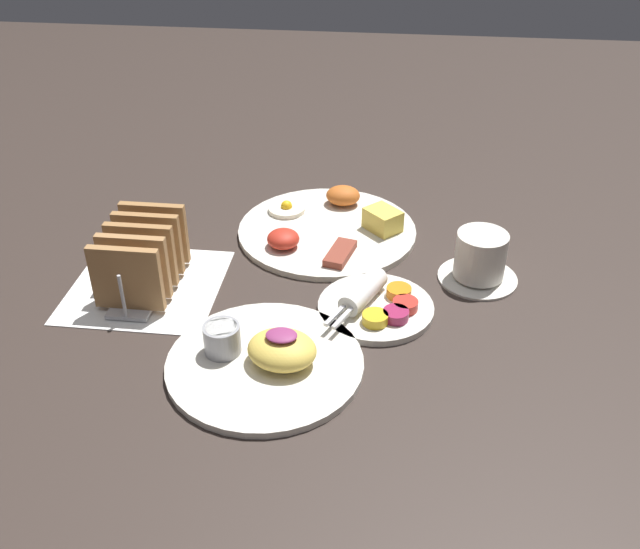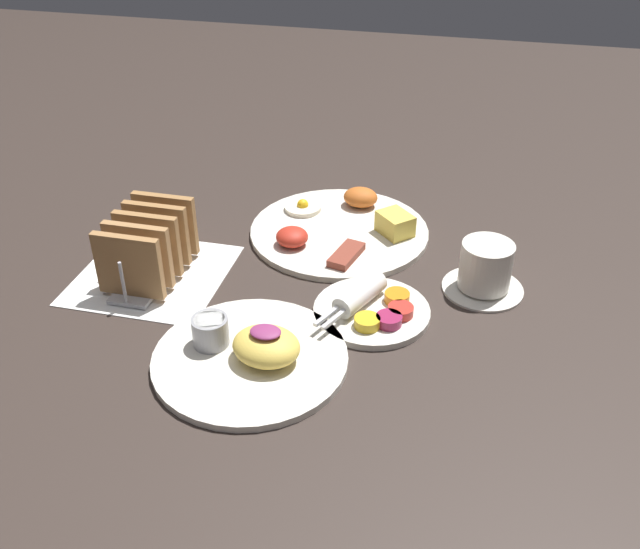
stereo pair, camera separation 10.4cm
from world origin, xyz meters
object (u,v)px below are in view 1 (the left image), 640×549
Objects in this scene: plate_breakfast at (329,227)px; coffee_cup at (480,259)px; plate_condiments at (376,304)px; toast_rack at (142,257)px; plate_foreground at (265,357)px.

coffee_cup reaches higher than plate_breakfast.
toast_rack is (-0.34, 0.02, 0.04)m from plate_condiments.
plate_breakfast is 0.32m from toast_rack.
toast_rack is at bearing 176.39° from plate_condiments.
plate_condiments is 0.92× the size of toast_rack.
toast_rack reaches higher than plate_foreground.
plate_condiments is at bearing 45.44° from plate_foreground.
plate_foreground is 0.37m from coffee_cup.
plate_foreground is 0.26m from toast_rack.
coffee_cup is (0.49, 0.08, -0.02)m from toast_rack.
plate_breakfast is 2.48× the size of coffee_cup.
plate_condiments is 0.65× the size of plate_foreground.
plate_breakfast is 1.65× the size of toast_rack.
plate_breakfast is at bearing 112.73° from plate_condiments.
plate_condiments is 0.18m from coffee_cup.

